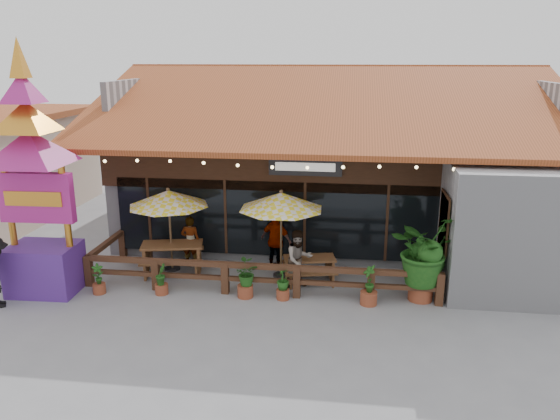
# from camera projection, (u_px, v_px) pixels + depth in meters

# --- Properties ---
(ground) EXTENTS (100.00, 100.00, 0.00)m
(ground) POSITION_uv_depth(u_px,v_px,m) (316.00, 290.00, 15.42)
(ground) COLOR gray
(ground) RESTS_ON ground
(restaurant_building) EXTENTS (15.50, 14.73, 6.09)m
(restaurant_building) POSITION_uv_depth(u_px,v_px,m) (335.00, 168.00, 21.10)
(restaurant_building) COLOR #BBBBC1
(restaurant_building) RESTS_ON ground
(patio_railing) EXTENTS (10.00, 2.60, 0.92)m
(patio_railing) POSITION_uv_depth(u_px,v_px,m) (236.00, 270.00, 15.28)
(patio_railing) COLOR #4D2E1B
(patio_railing) RESTS_ON ground
(umbrella_left) EXTENTS (2.47, 2.47, 2.61)m
(umbrella_left) POSITION_uv_depth(u_px,v_px,m) (168.00, 199.00, 16.33)
(umbrella_left) COLOR brown
(umbrella_left) RESTS_ON ground
(umbrella_right) EXTENTS (3.34, 3.34, 2.68)m
(umbrella_right) POSITION_uv_depth(u_px,v_px,m) (281.00, 201.00, 15.78)
(umbrella_right) COLOR brown
(umbrella_right) RESTS_ON ground
(picnic_table_left) EXTENTS (2.14, 1.95, 0.88)m
(picnic_table_left) POSITION_uv_depth(u_px,v_px,m) (172.00, 253.00, 16.68)
(picnic_table_left) COLOR brown
(picnic_table_left) RESTS_ON ground
(picnic_table_right) EXTENTS (1.74, 1.58, 0.72)m
(picnic_table_right) POSITION_uv_depth(u_px,v_px,m) (309.00, 265.00, 16.00)
(picnic_table_right) COLOR brown
(picnic_table_right) RESTS_ON ground
(thai_sign_tower) EXTENTS (2.82, 2.82, 7.39)m
(thai_sign_tower) POSITION_uv_depth(u_px,v_px,m) (31.00, 154.00, 14.33)
(thai_sign_tower) COLOR #4D2382
(thai_sign_tower) RESTS_ON ground
(tropical_plant) EXTENTS (2.32, 2.35, 2.45)m
(tropical_plant) POSITION_uv_depth(u_px,v_px,m) (424.00, 251.00, 14.47)
(tropical_plant) COLOR brown
(tropical_plant) RESTS_ON ground
(diner_a) EXTENTS (0.60, 0.39, 1.63)m
(diner_a) POSITION_uv_depth(u_px,v_px,m) (191.00, 241.00, 17.01)
(diner_a) COLOR #381F12
(diner_a) RESTS_ON ground
(diner_b) EXTENTS (1.04, 0.98, 1.70)m
(diner_b) POSITION_uv_depth(u_px,v_px,m) (299.00, 259.00, 15.42)
(diner_b) COLOR #381F12
(diner_b) RESTS_ON ground
(diner_c) EXTENTS (1.19, 0.92, 1.88)m
(diner_c) POSITION_uv_depth(u_px,v_px,m) (276.00, 240.00, 16.72)
(diner_c) COLOR #381F12
(diner_c) RESTS_ON ground
(planter_a) EXTENTS (0.37, 0.36, 0.87)m
(planter_a) POSITION_uv_depth(u_px,v_px,m) (99.00, 281.00, 15.15)
(planter_a) COLOR brown
(planter_a) RESTS_ON ground
(planter_b) EXTENTS (0.36, 0.36, 0.89)m
(planter_b) POSITION_uv_depth(u_px,v_px,m) (161.00, 280.00, 15.09)
(planter_b) COLOR brown
(planter_b) RESTS_ON ground
(planter_c) EXTENTS (0.82, 0.78, 1.06)m
(planter_c) POSITION_uv_depth(u_px,v_px,m) (245.00, 277.00, 14.85)
(planter_c) COLOR brown
(planter_c) RESTS_ON ground
(planter_d) EXTENTS (0.45, 0.45, 0.87)m
(planter_d) POSITION_uv_depth(u_px,v_px,m) (283.00, 285.00, 14.77)
(planter_d) COLOR brown
(planter_d) RESTS_ON ground
(planter_e) EXTENTS (0.45, 0.47, 1.11)m
(planter_e) POSITION_uv_depth(u_px,v_px,m) (369.00, 288.00, 14.45)
(planter_e) COLOR brown
(planter_e) RESTS_ON ground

